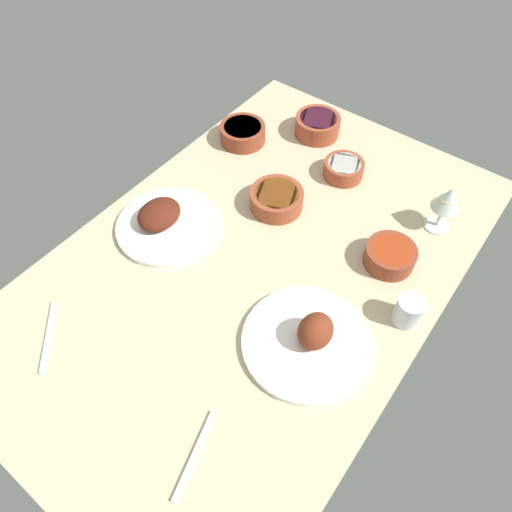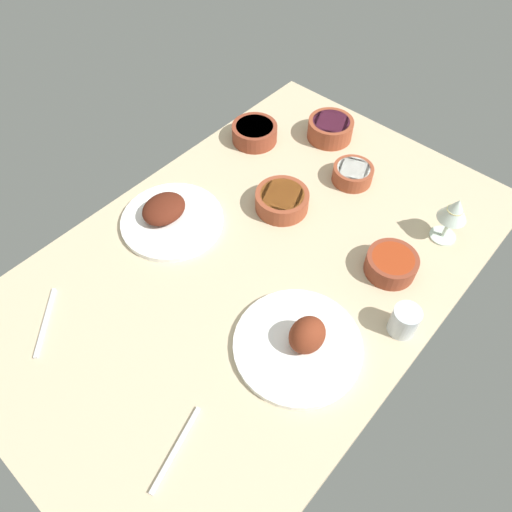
{
  "view_description": "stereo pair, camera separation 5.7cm",
  "coord_description": "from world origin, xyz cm",
  "views": [
    {
      "loc": [
        58.79,
        44.77,
        102.51
      ],
      "look_at": [
        0.0,
        0.0,
        6.0
      ],
      "focal_mm": 33.26,
      "sensor_mm": 36.0,
      "label": 1
    },
    {
      "loc": [
        55.15,
        49.18,
        102.51
      ],
      "look_at": [
        0.0,
        0.0,
        6.0
      ],
      "focal_mm": 33.26,
      "sensor_mm": 36.0,
      "label": 2
    }
  ],
  "objects": [
    {
      "name": "spoon_loose",
      "position": [
        45.77,
        19.5,
        4.4
      ],
      "size": [
        17.82,
        5.98,
        0.8
      ],
      "primitive_type": "cube",
      "rotation": [
        0.0,
        0.0,
        3.43
      ],
      "color": "silver",
      "rests_on": "dining_table"
    },
    {
      "name": "bowl_pasta",
      "position": [
        -36.05,
        -32.76,
        7.02
      ],
      "size": [
        14.37,
        14.37,
        5.55
      ],
      "color": "brown",
      "rests_on": "dining_table"
    },
    {
      "name": "bowl_cream",
      "position": [
        -41.44,
        1.2,
        6.67
      ],
      "size": [
        11.84,
        11.84,
        4.87
      ],
      "color": "brown",
      "rests_on": "dining_table"
    },
    {
      "name": "bowl_soup",
      "position": [
        -19.03,
        -7.23,
        6.93
      ],
      "size": [
        15.04,
        15.04,
        5.37
      ],
      "color": "brown",
      "rests_on": "dining_table"
    },
    {
      "name": "bowl_onions",
      "position": [
        -53.24,
        -15.72,
        7.42
      ],
      "size": [
        14.34,
        14.34,
        6.32
      ],
      "color": "brown",
      "rests_on": "dining_table"
    },
    {
      "name": "dining_table",
      "position": [
        0.0,
        0.0,
        2.0
      ],
      "size": [
        140.0,
        90.0,
        4.0
      ],
      "primitive_type": "cube",
      "color": "#C6B28E",
      "rests_on": "ground"
    },
    {
      "name": "fork_loose",
      "position": [
        46.77,
        -24.85,
        4.4
      ],
      "size": [
        14.06,
        13.34,
        0.8
      ],
      "primitive_type": "cube",
      "rotation": [
        0.0,
        0.0,
        0.76
      ],
      "color": "silver",
      "rests_on": "dining_table"
    },
    {
      "name": "plate_far_side",
      "position": [
        11.72,
        23.85,
        6.16
      ],
      "size": [
        29.5,
        29.5,
        9.62
      ],
      "color": "white",
      "rests_on": "dining_table"
    },
    {
      "name": "wine_glass",
      "position": [
        -39.68,
        32.2,
        13.93
      ],
      "size": [
        7.6,
        7.6,
        14.0
      ],
      "color": "silver",
      "rests_on": "dining_table"
    },
    {
      "name": "bowl_sauce",
      "position": [
        -20.33,
        27.46,
        6.89
      ],
      "size": [
        12.98,
        12.98,
        5.29
      ],
      "color": "brown",
      "rests_on": "dining_table"
    },
    {
      "name": "plate_near_viewer",
      "position": [
        5.63,
        -26.88,
        6.07
      ],
      "size": [
        28.19,
        28.19,
        7.09
      ],
      "color": "white",
      "rests_on": "dining_table"
    },
    {
      "name": "water_tumbler",
      "position": [
        -7.58,
        38.58,
        7.82
      ],
      "size": [
        6.47,
        6.47,
        7.65
      ],
      "primitive_type": "cylinder",
      "color": "silver",
      "rests_on": "dining_table"
    }
  ]
}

